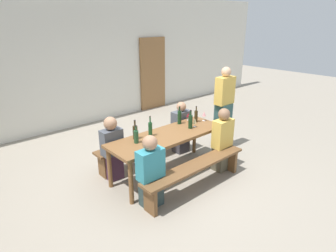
{
  "coord_description": "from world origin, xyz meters",
  "views": [
    {
      "loc": [
        -2.9,
        -3.29,
        2.55
      ],
      "look_at": [
        0.0,
        0.0,
        0.9
      ],
      "focal_mm": 30.11,
      "sensor_mm": 36.0,
      "label": 1
    }
  ],
  "objects_px": {
    "wine_glass_1": "(195,121)",
    "seated_guest_far_1": "(181,129)",
    "seated_guest_near_0": "(151,173)",
    "wooden_door": "(153,74)",
    "standing_host": "(223,111)",
    "seated_guest_near_1": "(222,141)",
    "bench_near": "(196,169)",
    "wine_bottle_3": "(190,121)",
    "tasting_table": "(168,139)",
    "wine_glass_2": "(204,114)",
    "wine_bottle_0": "(179,117)",
    "wine_bottle_2": "(135,132)",
    "wine_bottle_5": "(136,136)",
    "wine_glass_0": "(188,115)",
    "seated_guest_far_0": "(112,149)",
    "wine_bottle_1": "(196,116)",
    "wine_bottle_4": "(150,129)",
    "bench_far": "(145,144)"
  },
  "relations": [
    {
      "from": "wine_bottle_4",
      "to": "seated_guest_far_0",
      "type": "height_order",
      "value": "seated_guest_far_0"
    },
    {
      "from": "wooden_door",
      "to": "seated_guest_near_0",
      "type": "distance_m",
      "value": 4.95
    },
    {
      "from": "seated_guest_near_1",
      "to": "standing_host",
      "type": "relative_size",
      "value": 0.67
    },
    {
      "from": "seated_guest_near_0",
      "to": "seated_guest_far_1",
      "type": "bearing_deg",
      "value": -57.11
    },
    {
      "from": "wine_glass_0",
      "to": "seated_guest_far_0",
      "type": "xyz_separation_m",
      "value": [
        -1.56,
        0.22,
        -0.31
      ]
    },
    {
      "from": "bench_far",
      "to": "wine_glass_1",
      "type": "xyz_separation_m",
      "value": [
        0.59,
        -0.71,
        0.5
      ]
    },
    {
      "from": "wine_bottle_5",
      "to": "standing_host",
      "type": "height_order",
      "value": "standing_host"
    },
    {
      "from": "wine_bottle_0",
      "to": "wine_bottle_2",
      "type": "distance_m",
      "value": 1.02
    },
    {
      "from": "wine_glass_0",
      "to": "wine_glass_2",
      "type": "distance_m",
      "value": 0.3
    },
    {
      "from": "wine_bottle_3",
      "to": "wine_bottle_4",
      "type": "distance_m",
      "value": 0.77
    },
    {
      "from": "bench_near",
      "to": "seated_guest_near_0",
      "type": "bearing_deg",
      "value": 169.08
    },
    {
      "from": "wine_bottle_0",
      "to": "wine_glass_1",
      "type": "relative_size",
      "value": 2.05
    },
    {
      "from": "wine_bottle_0",
      "to": "bench_far",
      "type": "bearing_deg",
      "value": 140.82
    },
    {
      "from": "wine_bottle_0",
      "to": "standing_host",
      "type": "bearing_deg",
      "value": -10.8
    },
    {
      "from": "tasting_table",
      "to": "standing_host",
      "type": "bearing_deg",
      "value": 1.89
    },
    {
      "from": "wine_glass_1",
      "to": "wine_bottle_1",
      "type": "bearing_deg",
      "value": 38.74
    },
    {
      "from": "wooden_door",
      "to": "wine_bottle_0",
      "type": "xyz_separation_m",
      "value": [
        -1.82,
        -3.07,
        -0.17
      ]
    },
    {
      "from": "wine_bottle_3",
      "to": "seated_guest_near_0",
      "type": "relative_size",
      "value": 0.31
    },
    {
      "from": "wine_bottle_1",
      "to": "wine_bottle_2",
      "type": "distance_m",
      "value": 1.33
    },
    {
      "from": "wine_bottle_1",
      "to": "seated_guest_far_0",
      "type": "bearing_deg",
      "value": 166.15
    },
    {
      "from": "wine_bottle_4",
      "to": "wine_glass_1",
      "type": "bearing_deg",
      "value": -12.97
    },
    {
      "from": "wooden_door",
      "to": "wine_bottle_2",
      "type": "xyz_separation_m",
      "value": [
        -2.85,
        -3.11,
        -0.18
      ]
    },
    {
      "from": "seated_guest_near_1",
      "to": "seated_guest_near_0",
      "type": "bearing_deg",
      "value": 90.0
    },
    {
      "from": "bench_far",
      "to": "wine_bottle_5",
      "type": "height_order",
      "value": "wine_bottle_5"
    },
    {
      "from": "wine_bottle_3",
      "to": "seated_guest_far_1",
      "type": "distance_m",
      "value": 0.74
    },
    {
      "from": "wine_bottle_1",
      "to": "wine_bottle_4",
      "type": "bearing_deg",
      "value": 178.67
    },
    {
      "from": "wine_glass_1",
      "to": "wine_glass_0",
      "type": "bearing_deg",
      "value": 62.0
    },
    {
      "from": "wine_bottle_5",
      "to": "seated_guest_near_1",
      "type": "xyz_separation_m",
      "value": [
        1.43,
        -0.57,
        -0.31
      ]
    },
    {
      "from": "tasting_table",
      "to": "seated_guest_far_0",
      "type": "distance_m",
      "value": 0.95
    },
    {
      "from": "seated_guest_near_1",
      "to": "bench_near",
      "type": "bearing_deg",
      "value": 100.3
    },
    {
      "from": "wine_bottle_4",
      "to": "wine_bottle_0",
      "type": "bearing_deg",
      "value": 8.04
    },
    {
      "from": "wine_bottle_1",
      "to": "wine_bottle_5",
      "type": "distance_m",
      "value": 1.41
    },
    {
      "from": "tasting_table",
      "to": "wine_bottle_0",
      "type": "relative_size",
      "value": 6.32
    },
    {
      "from": "wine_glass_1",
      "to": "wine_glass_2",
      "type": "relative_size",
      "value": 0.89
    },
    {
      "from": "seated_guest_near_0",
      "to": "seated_guest_far_0",
      "type": "distance_m",
      "value": 1.02
    },
    {
      "from": "wine_glass_2",
      "to": "seated_guest_near_1",
      "type": "relative_size",
      "value": 0.16
    },
    {
      "from": "wine_glass_1",
      "to": "seated_guest_far_1",
      "type": "distance_m",
      "value": 0.7
    },
    {
      "from": "wine_bottle_5",
      "to": "tasting_table",
      "type": "bearing_deg",
      "value": -6.14
    },
    {
      "from": "seated_guest_far_0",
      "to": "wine_glass_0",
      "type": "bearing_deg",
      "value": 81.9
    },
    {
      "from": "wine_bottle_1",
      "to": "seated_guest_near_1",
      "type": "xyz_separation_m",
      "value": [
        0.02,
        -0.63,
        -0.32
      ]
    },
    {
      "from": "wooden_door",
      "to": "standing_host",
      "type": "xyz_separation_m",
      "value": [
        -0.78,
        -3.26,
        -0.22
      ]
    },
    {
      "from": "wine_glass_2",
      "to": "wine_bottle_4",
      "type": "bearing_deg",
      "value": 176.26
    },
    {
      "from": "wine_bottle_3",
      "to": "seated_guest_near_0",
      "type": "bearing_deg",
      "value": -159.91
    },
    {
      "from": "seated_guest_near_1",
      "to": "wine_bottle_3",
      "type": "bearing_deg",
      "value": 36.17
    },
    {
      "from": "wine_bottle_1",
      "to": "standing_host",
      "type": "xyz_separation_m",
      "value": [
        0.74,
        -0.07,
        -0.04
      ]
    },
    {
      "from": "wine_glass_0",
      "to": "seated_guest_far_1",
      "type": "xyz_separation_m",
      "value": [
        0.03,
        0.22,
        -0.35
      ]
    },
    {
      "from": "tasting_table",
      "to": "seated_guest_near_1",
      "type": "height_order",
      "value": "seated_guest_near_1"
    },
    {
      "from": "bench_near",
      "to": "wine_bottle_3",
      "type": "relative_size",
      "value": 5.96
    },
    {
      "from": "wine_bottle_3",
      "to": "seated_guest_near_1",
      "type": "bearing_deg",
      "value": -53.83
    },
    {
      "from": "bench_near",
      "to": "wine_bottle_0",
      "type": "distance_m",
      "value": 1.16
    }
  ]
}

